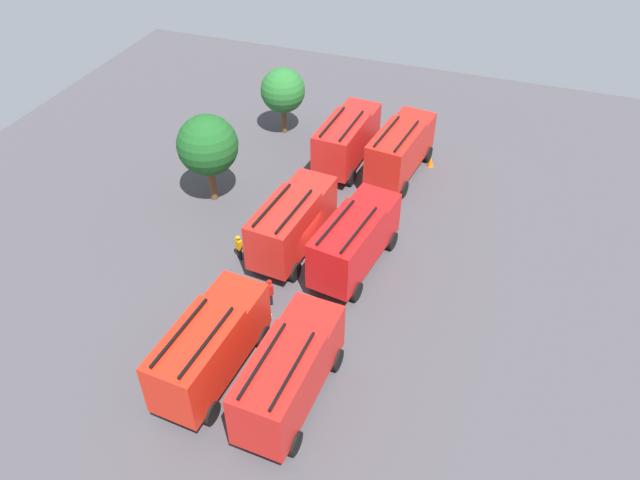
% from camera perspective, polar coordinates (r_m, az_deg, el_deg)
% --- Properties ---
extents(ground_plane, '(56.81, 56.81, 0.00)m').
position_cam_1_polar(ground_plane, '(36.32, -0.00, -1.70)').
color(ground_plane, '#423F44').
extents(fire_truck_0, '(7.31, 3.05, 3.88)m').
position_cam_1_polar(fire_truck_0, '(27.83, -2.81, -12.02)').
color(fire_truck_0, red).
rests_on(fire_truck_0, ground).
extents(fire_truck_1, '(7.48, 3.60, 3.88)m').
position_cam_1_polar(fire_truck_1, '(34.37, 3.26, 0.12)').
color(fire_truck_1, red).
rests_on(fire_truck_1, ground).
extents(fire_truck_2, '(7.44, 3.46, 3.88)m').
position_cam_1_polar(fire_truck_2, '(42.61, 7.45, 8.42)').
color(fire_truck_2, red).
rests_on(fire_truck_2, ground).
extents(fire_truck_3, '(7.35, 3.16, 3.88)m').
position_cam_1_polar(fire_truck_3, '(29.21, -10.07, -9.51)').
color(fire_truck_3, red).
rests_on(fire_truck_3, ground).
extents(fire_truck_4, '(7.39, 3.28, 3.88)m').
position_cam_1_polar(fire_truck_4, '(35.60, -2.54, 1.75)').
color(fire_truck_4, red).
rests_on(fire_truck_4, ground).
extents(fire_truck_5, '(7.33, 3.10, 3.88)m').
position_cam_1_polar(fire_truck_5, '(43.44, 2.51, 9.39)').
color(fire_truck_5, red).
rests_on(fire_truck_5, ground).
extents(firefighter_0, '(0.41, 0.48, 1.62)m').
position_cam_1_polar(firefighter_0, '(36.03, -7.49, -0.62)').
color(firefighter_0, black).
rests_on(firefighter_0, ground).
extents(firefighter_1, '(0.45, 0.48, 1.62)m').
position_cam_1_polar(firefighter_1, '(33.11, -4.65, -4.72)').
color(firefighter_1, black).
rests_on(firefighter_1, ground).
extents(tree_0, '(3.86, 3.86, 5.98)m').
position_cam_1_polar(tree_0, '(39.51, -10.34, 8.58)').
color(tree_0, brown).
rests_on(tree_0, ground).
extents(tree_1, '(3.31, 3.31, 5.13)m').
position_cam_1_polar(tree_1, '(46.99, -3.45, 13.60)').
color(tree_1, brown).
rests_on(tree_1, ground).
extents(traffic_cone_0, '(0.47, 0.47, 0.67)m').
position_cam_1_polar(traffic_cone_0, '(44.86, 10.17, 7.10)').
color(traffic_cone_0, '#F2600C').
rests_on(traffic_cone_0, ground).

